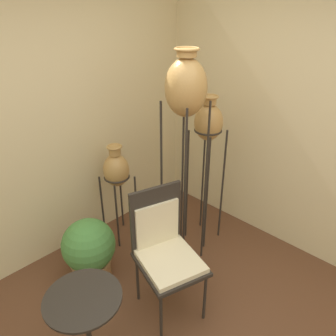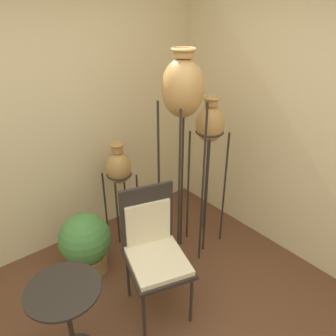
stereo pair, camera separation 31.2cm
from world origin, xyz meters
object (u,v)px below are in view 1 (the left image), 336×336
Objects in this scene: chair at (165,246)px; side_table at (86,317)px; potted_plant at (89,249)px; vase_stand_medium at (208,126)px; vase_stand_tall at (186,92)px; vase_stand_short at (116,171)px.

chair is 1.61× the size of side_table.
side_table is 0.86m from potted_plant.
vase_stand_tall is at bearing -171.26° from vase_stand_medium.
vase_stand_short is 1.03m from chair.
vase_stand_tall is at bearing 12.88° from side_table.
vase_stand_medium is 1.56m from potted_plant.
chair is (-0.91, -0.33, -0.67)m from vase_stand_medium.
vase_stand_short is 1.02× the size of chair.
vase_stand_tall reaches higher than vase_stand_medium.
vase_stand_short is 1.47m from side_table.
side_table is at bearing -136.40° from vase_stand_short.
vase_stand_short is at bearing 90.45° from chair.
vase_stand_tall is 3.05× the size of side_table.
vase_stand_short reaches higher than potted_plant.
vase_stand_short is at bearing 134.24° from vase_stand_medium.
potted_plant is (-0.57, -0.28, -0.48)m from vase_stand_short.
vase_stand_short is (-0.22, 0.70, -0.88)m from vase_stand_tall.
chair is 1.73× the size of potted_plant.
vase_stand_tall is 0.57m from vase_stand_medium.
side_table is (-1.04, -0.99, -0.32)m from vase_stand_short.
vase_stand_tall is 1.28× the size of vase_stand_medium.
vase_stand_medium reaches higher than side_table.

